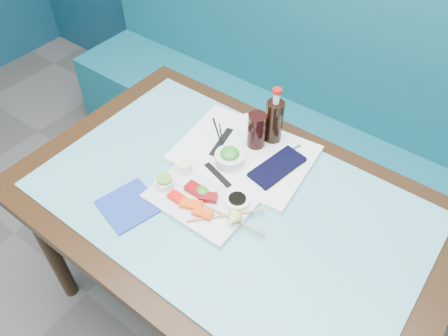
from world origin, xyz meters
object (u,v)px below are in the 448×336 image
Objects in this scene: sashimi_plate at (202,198)px; blue_napkin at (129,205)px; booth_bench at (330,144)px; cola_glass at (257,130)px; seaweed_bowl at (230,159)px; serving_tray at (244,154)px; dining_table at (229,216)px; cola_bottle_body at (274,123)px.

blue_napkin is (-0.17, -0.16, -0.00)m from sashimi_plate.
sashimi_plate is at bearing -94.38° from booth_bench.
blue_napkin is at bearing -110.18° from cola_glass.
serving_tray is at bearing 82.41° from seaweed_bowl.
booth_bench is 0.98m from sashimi_plate.
dining_table is at bearing -74.56° from serving_tray.
dining_table is at bearing -83.43° from cola_bottle_body.
blue_napkin is at bearing -117.32° from serving_tray.
dining_table is at bearing -54.29° from seaweed_bowl.
serving_tray is at bearing 91.40° from sashimi_plate.
seaweed_bowl reaches higher than serving_tray.
cola_glass reaches higher than sashimi_plate.
blue_napkin is (-0.16, -0.41, -0.01)m from serving_tray.
cola_glass is at bearing -116.05° from cola_bottle_body.
seaweed_bowl reaches higher than blue_napkin.
serving_tray reaches higher than blue_napkin.
cola_glass reaches higher than dining_table.
seaweed_bowl is at bearing -103.48° from serving_tray.
dining_table is at bearing 42.11° from blue_napkin.
cola_glass is (0.02, 0.13, 0.05)m from seaweed_bowl.
sashimi_plate is at bearing -95.09° from cola_bottle_body.
blue_napkin is (-0.17, -0.46, -0.08)m from cola_glass.
serving_tray is 2.75× the size of blue_napkin.
seaweed_bowl is 0.62× the size of blue_napkin.
dining_table is 0.36m from cola_bottle_body.
dining_table is 4.33× the size of sashimi_plate.
dining_table is 0.13m from sashimi_plate.
cola_bottle_body is at bearing -93.88° from booth_bench.
seaweed_bowl is (-0.09, -0.72, 0.42)m from booth_bench.
cola_glass is at bearing 89.20° from sashimi_plate.
serving_tray is at bearing 68.56° from blue_napkin.
booth_bench is 22.43× the size of cola_glass.
dining_table is 13.67× the size of seaweed_bowl.
seaweed_bowl is at bearing 125.71° from dining_table.
dining_table is at bearing 38.47° from sashimi_plate.
cola_bottle_body reaches higher than dining_table.
booth_bench reaches higher than cola_glass.
seaweed_bowl is 0.14m from cola_glass.
booth_bench is at bearing 83.19° from seaweed_bowl.
blue_napkin is (-0.24, -1.05, 0.39)m from booth_bench.
serving_tray is 3.42× the size of cola_glass.
cola_bottle_body reaches higher than serving_tray.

